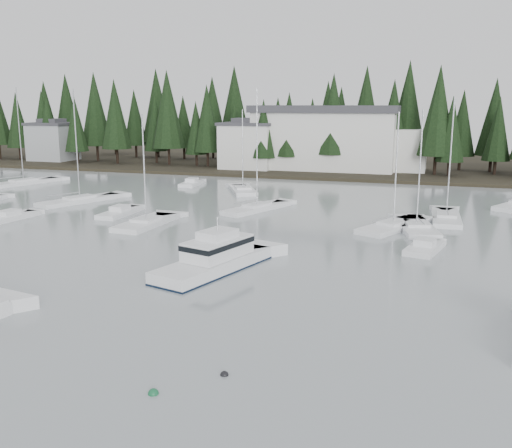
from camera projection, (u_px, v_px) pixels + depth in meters
The scene contains 21 objects.
ground at pixel (44, 416), 21.91m from camera, with size 260.00×260.00×0.00m, color #8D9598.
far_shore_land at pixel (363, 164), 112.33m from camera, with size 240.00×54.00×1.00m, color black.
conifer_treeline at pixel (356, 170), 102.08m from camera, with size 200.00×22.00×20.00m, color black, non-canonical shape.
house_west at pixel (248, 145), 99.92m from camera, with size 9.54×7.42×8.75m.
house_far_west at pixel (53, 141), 114.28m from camera, with size 8.48×7.42×8.25m.
harbor_inn at pixel (337, 139), 98.34m from camera, with size 29.50×11.50×10.90m.
cabin_cruiser_center at pixel (215, 261), 40.87m from camera, with size 6.05×10.89×4.47m.
sailboat_0 at pixel (257, 209), 63.96m from camera, with size 5.84×9.96×13.92m.
sailboat_1 at pixel (243, 192), 77.04m from camera, with size 6.23×8.49×11.49m.
sailboat_2 at pixel (393, 228), 54.60m from camera, with size 6.55×9.61×11.55m.
sailboat_5 at pixel (80, 202), 69.12m from camera, with size 6.37×10.96×14.00m.
sailboat_8 at pixel (24, 184), 84.48m from camera, with size 6.04×11.30×14.57m.
sailboat_9 at pixel (446, 219), 58.60m from camera, with size 2.97×9.35×12.89m.
sailboat_10 at pixel (146, 225), 56.13m from camera, with size 3.33×8.54×11.31m.
sailboat_12 at pixel (416, 229), 54.02m from camera, with size 4.86×8.90×11.80m.
runabout_0 at pixel (9, 219), 58.66m from camera, with size 2.88×6.71×1.42m.
runabout_1 at pixel (424, 249), 46.30m from camera, with size 3.31×5.54×1.42m.
runabout_3 at pixel (192, 184), 83.56m from camera, with size 2.69×6.14×1.42m.
runabout_4 at pixel (120, 214), 61.30m from camera, with size 2.28×6.60×1.42m.
mooring_buoy_green at pixel (153, 394), 23.56m from camera, with size 0.46×0.46×0.46m, color #145933.
mooring_buoy_dark at pixel (224, 375), 25.19m from camera, with size 0.38×0.38×0.38m, color black.
Camera 1 is at (13.81, -16.49, 11.78)m, focal length 40.00 mm.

